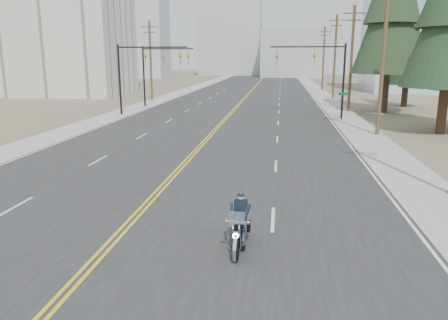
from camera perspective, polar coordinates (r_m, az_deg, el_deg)
ground_plane at (r=13.33m, az=-16.56°, el=-12.64°), size 400.00×400.00×0.00m
road at (r=81.26m, az=3.75°, el=9.18°), size 20.00×200.00×0.01m
sidewalk_left at (r=82.79m, az=-4.32°, el=9.24°), size 3.00×200.00×0.01m
sidewalk_right at (r=81.35m, az=11.96°, el=8.93°), size 3.00×200.00×0.01m
traffic_mast_left at (r=45.17m, az=-11.11°, el=12.02°), size 7.10×0.26×7.00m
traffic_mast_right at (r=43.08m, az=12.73°, el=11.90°), size 7.10×0.26×7.00m
traffic_mast_far at (r=52.92m, az=-8.70°, el=12.18°), size 6.10×0.26×7.00m
street_sign at (r=41.47m, az=15.28°, el=7.38°), size 0.90×0.06×2.62m
utility_pole_b at (r=34.69m, az=20.12°, el=12.92°), size 2.20×0.30×11.50m
utility_pole_c at (r=49.45m, az=16.32°, el=12.75°), size 2.20×0.30×11.00m
utility_pole_d at (r=64.32m, az=14.29°, el=13.08°), size 2.20×0.30×11.50m
utility_pole_e at (r=81.24m, az=12.88°, el=12.92°), size 2.20×0.30×11.00m
utility_pole_left at (r=61.49m, az=-9.57°, el=12.84°), size 2.20×0.30×10.50m
glass_building at (r=85.35m, az=26.62°, el=14.77°), size 24.00×16.00×20.00m
haze_bldg_a at (r=132.25m, az=-10.71°, el=15.30°), size 14.00×12.00×22.00m
haze_bldg_b at (r=135.94m, az=8.80°, el=13.62°), size 18.00×14.00×14.00m
haze_bldg_c at (r=125.87m, az=24.14°, el=13.61°), size 16.00×12.00×18.00m
haze_bldg_d at (r=152.05m, az=0.90°, el=15.97°), size 20.00×15.00×26.00m
haze_bldg_e at (r=162.12m, az=14.76°, el=12.90°), size 14.00×14.00×12.00m
haze_bldg_f at (r=151.33m, az=-14.44°, el=13.69°), size 12.00×12.00×16.00m
motorcyclist at (r=13.24m, az=2.02°, el=-8.22°), size 0.99×2.21×1.71m
conifer_far at (r=56.26m, az=23.10°, el=14.10°), size 4.92×4.92×13.18m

